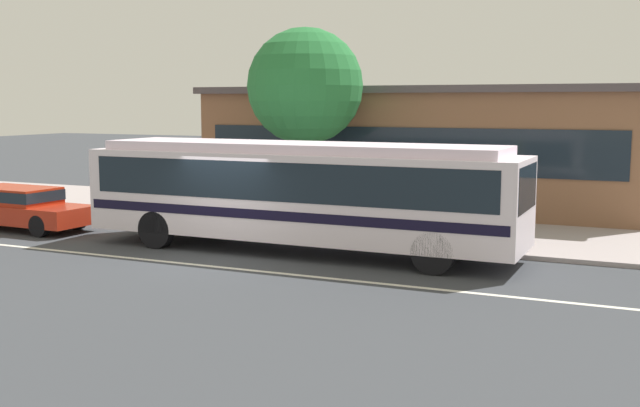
{
  "coord_description": "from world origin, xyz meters",
  "views": [
    {
      "loc": [
        10.09,
        -16.04,
        3.86
      ],
      "look_at": [
        2.07,
        1.68,
        1.3
      ],
      "focal_mm": 43.22,
      "sensor_mm": 36.0,
      "label": 1
    }
  ],
  "objects_px": {
    "sedan_behind_bus": "(18,206)",
    "pedestrian_waiting_near_sign": "(385,206)",
    "pedestrian_walking_along_curb": "(299,194)",
    "transit_bus": "(300,189)",
    "bus_stop_sign": "(456,188)",
    "street_tree_near_stop": "(305,87)"
  },
  "relations": [
    {
      "from": "pedestrian_waiting_near_sign",
      "to": "street_tree_near_stop",
      "type": "height_order",
      "value": "street_tree_near_stop"
    },
    {
      "from": "transit_bus",
      "to": "sedan_behind_bus",
      "type": "distance_m",
      "value": 9.51
    },
    {
      "from": "pedestrian_walking_along_curb",
      "to": "transit_bus",
      "type": "bearing_deg",
      "value": -63.76
    },
    {
      "from": "pedestrian_walking_along_curb",
      "to": "street_tree_near_stop",
      "type": "height_order",
      "value": "street_tree_near_stop"
    },
    {
      "from": "transit_bus",
      "to": "sedan_behind_bus",
      "type": "relative_size",
      "value": 2.39
    },
    {
      "from": "pedestrian_walking_along_curb",
      "to": "pedestrian_waiting_near_sign",
      "type": "bearing_deg",
      "value": -18.57
    },
    {
      "from": "sedan_behind_bus",
      "to": "bus_stop_sign",
      "type": "xyz_separation_m",
      "value": [
        13.08,
        2.11,
        0.93
      ]
    },
    {
      "from": "sedan_behind_bus",
      "to": "pedestrian_waiting_near_sign",
      "type": "xyz_separation_m",
      "value": [
        11.16,
        2.04,
        0.36
      ]
    },
    {
      "from": "transit_bus",
      "to": "pedestrian_walking_along_curb",
      "type": "height_order",
      "value": "transit_bus"
    },
    {
      "from": "transit_bus",
      "to": "street_tree_near_stop",
      "type": "height_order",
      "value": "street_tree_near_stop"
    },
    {
      "from": "pedestrian_walking_along_curb",
      "to": "street_tree_near_stop",
      "type": "xyz_separation_m",
      "value": [
        -0.73,
        1.99,
        3.21
      ]
    },
    {
      "from": "transit_bus",
      "to": "bus_stop_sign",
      "type": "distance_m",
      "value": 4.07
    },
    {
      "from": "pedestrian_waiting_near_sign",
      "to": "street_tree_near_stop",
      "type": "xyz_separation_m",
      "value": [
        -3.8,
        3.02,
        3.27
      ]
    },
    {
      "from": "sedan_behind_bus",
      "to": "pedestrian_waiting_near_sign",
      "type": "height_order",
      "value": "pedestrian_waiting_near_sign"
    },
    {
      "from": "sedan_behind_bus",
      "to": "pedestrian_walking_along_curb",
      "type": "xyz_separation_m",
      "value": [
        8.08,
        3.07,
        0.42
      ]
    },
    {
      "from": "transit_bus",
      "to": "street_tree_near_stop",
      "type": "distance_m",
      "value": 5.89
    },
    {
      "from": "sedan_behind_bus",
      "to": "street_tree_near_stop",
      "type": "relative_size",
      "value": 0.79
    },
    {
      "from": "pedestrian_walking_along_curb",
      "to": "bus_stop_sign",
      "type": "distance_m",
      "value": 5.12
    },
    {
      "from": "pedestrian_walking_along_curb",
      "to": "bus_stop_sign",
      "type": "height_order",
      "value": "bus_stop_sign"
    },
    {
      "from": "sedan_behind_bus",
      "to": "pedestrian_waiting_near_sign",
      "type": "distance_m",
      "value": 11.35
    },
    {
      "from": "sedan_behind_bus",
      "to": "pedestrian_waiting_near_sign",
      "type": "relative_size",
      "value": 2.93
    },
    {
      "from": "pedestrian_walking_along_curb",
      "to": "bus_stop_sign",
      "type": "xyz_separation_m",
      "value": [
        5.0,
        -0.96,
        0.51
      ]
    }
  ]
}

